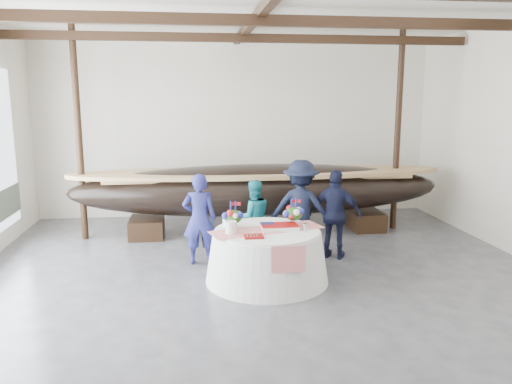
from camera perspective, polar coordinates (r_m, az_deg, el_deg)
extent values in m
cube|color=#3D3D42|center=(7.56, 2.17, -12.90)|extent=(10.00, 12.00, 0.01)
cube|color=silver|center=(12.90, -2.24, 7.33)|extent=(10.00, 0.02, 4.50)
cube|color=black|center=(8.49, 0.60, 19.02)|extent=(9.80, 0.12, 0.18)
cube|color=black|center=(10.95, -1.32, 17.18)|extent=(9.80, 0.12, 0.18)
cylinder|color=black|center=(11.14, -19.60, 6.15)|extent=(0.14, 0.14, 4.50)
cylinder|color=black|center=(11.86, 15.88, 6.61)|extent=(0.14, 0.14, 4.50)
cube|color=black|center=(11.28, -12.35, -3.96)|extent=(0.73, 0.94, 0.42)
cube|color=black|center=(11.93, 12.40, -3.15)|extent=(0.73, 0.94, 0.42)
ellipsoid|color=black|center=(11.16, 0.38, 0.26)|extent=(8.34, 1.67, 1.15)
cube|color=#9E7A4C|center=(11.11, 0.39, 1.85)|extent=(6.68, 1.10, 0.06)
cone|color=silver|center=(8.39, 1.25, -7.33)|extent=(2.05, 2.05, 0.85)
cylinder|color=silver|center=(8.27, 1.27, -4.47)|extent=(1.74, 1.74, 0.04)
cube|color=red|center=(8.26, 1.27, -4.32)|extent=(1.98, 1.05, 0.01)
cube|color=white|center=(8.29, 2.68, -4.04)|extent=(0.60, 0.40, 0.07)
cylinder|color=white|center=(8.03, -2.88, -4.07)|extent=(0.18, 0.18, 0.20)
cylinder|color=white|center=(8.48, -3.23, -3.23)|extent=(0.18, 0.18, 0.21)
cube|color=#680A09|center=(7.82, -0.27, -5.11)|extent=(0.30, 0.24, 0.03)
cone|color=silver|center=(8.25, 5.61, -3.99)|extent=(0.09, 0.09, 0.12)
imported|color=navy|center=(9.17, -6.49, -3.09)|extent=(0.64, 0.44, 1.69)
imported|color=teal|center=(9.71, -0.31, -2.89)|extent=(0.79, 0.65, 1.47)
imported|color=black|center=(9.60, 5.14, -1.88)|extent=(1.36, 1.02, 1.87)
imported|color=black|center=(9.55, 9.08, -2.54)|extent=(1.08, 0.84, 1.71)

